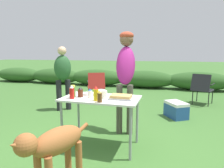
{
  "coord_description": "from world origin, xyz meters",
  "views": [
    {
      "loc": [
        0.94,
        -2.65,
        1.38
      ],
      "look_at": [
        0.07,
        0.34,
        0.89
      ],
      "focal_mm": 32.0,
      "sensor_mm": 36.0,
      "label": 1
    }
  ],
  "objects_px": {
    "standing_person_with_beanie": "(63,73)",
    "camp_chair_near_hedge": "(202,87)",
    "folding_table": "(101,103)",
    "mustard_bottle": "(96,94)",
    "mayo_bottle": "(90,93)",
    "ketchup_bottle": "(72,92)",
    "relish_jar": "(73,91)",
    "dog": "(54,146)",
    "paper_cup_stack": "(104,94)",
    "mixing_bowl": "(101,92)",
    "bbq_sauce_bottle": "(80,92)",
    "plate_stack": "(88,94)",
    "camp_chair_green_behind_table": "(96,85)",
    "standing_person_in_dark_puffer": "(126,67)",
    "cooler_box": "(176,110)",
    "beer_bottle": "(100,97)",
    "food_tray": "(121,97)"
  },
  "relations": [
    {
      "from": "plate_stack",
      "to": "standing_person_in_dark_puffer",
      "type": "distance_m",
      "value": 0.81
    },
    {
      "from": "paper_cup_stack",
      "to": "bbq_sauce_bottle",
      "type": "relative_size",
      "value": 0.76
    },
    {
      "from": "mixing_bowl",
      "to": "mayo_bottle",
      "type": "xyz_separation_m",
      "value": [
        -0.1,
        -0.2,
        0.02
      ]
    },
    {
      "from": "folding_table",
      "to": "mixing_bowl",
      "type": "bearing_deg",
      "value": 108.22
    },
    {
      "from": "bbq_sauce_bottle",
      "to": "dog",
      "type": "height_order",
      "value": "bbq_sauce_bottle"
    },
    {
      "from": "ketchup_bottle",
      "to": "camp_chair_near_hedge",
      "type": "xyz_separation_m",
      "value": [
        2.14,
        3.18,
        -0.36
      ]
    },
    {
      "from": "paper_cup_stack",
      "to": "camp_chair_green_behind_table",
      "type": "height_order",
      "value": "paper_cup_stack"
    },
    {
      "from": "dog",
      "to": "mayo_bottle",
      "type": "bearing_deg",
      "value": -67.67
    },
    {
      "from": "folding_table",
      "to": "camp_chair_near_hedge",
      "type": "bearing_deg",
      "value": 59.35
    },
    {
      "from": "bbq_sauce_bottle",
      "to": "camp_chair_green_behind_table",
      "type": "distance_m",
      "value": 2.75
    },
    {
      "from": "bbq_sauce_bottle",
      "to": "beer_bottle",
      "type": "distance_m",
      "value": 0.43
    },
    {
      "from": "folding_table",
      "to": "mustard_bottle",
      "type": "xyz_separation_m",
      "value": [
        0.0,
        -0.19,
        0.17
      ]
    },
    {
      "from": "mustard_bottle",
      "to": "paper_cup_stack",
      "type": "bearing_deg",
      "value": 69.55
    },
    {
      "from": "folding_table",
      "to": "bbq_sauce_bottle",
      "type": "bearing_deg",
      "value": -171.78
    },
    {
      "from": "folding_table",
      "to": "beer_bottle",
      "type": "relative_size",
      "value": 7.02
    },
    {
      "from": "ketchup_bottle",
      "to": "relish_jar",
      "type": "bearing_deg",
      "value": 107.57
    },
    {
      "from": "mixing_bowl",
      "to": "standing_person_with_beanie",
      "type": "height_order",
      "value": "standing_person_with_beanie"
    },
    {
      "from": "folding_table",
      "to": "dog",
      "type": "xyz_separation_m",
      "value": [
        -0.08,
        -1.1,
        -0.16
      ]
    },
    {
      "from": "mixing_bowl",
      "to": "dog",
      "type": "height_order",
      "value": "mixing_bowl"
    },
    {
      "from": "mustard_bottle",
      "to": "relish_jar",
      "type": "bearing_deg",
      "value": 163.89
    },
    {
      "from": "standing_person_in_dark_puffer",
      "to": "camp_chair_near_hedge",
      "type": "bearing_deg",
      "value": 48.53
    },
    {
      "from": "mixing_bowl",
      "to": "dog",
      "type": "relative_size",
      "value": 0.22
    },
    {
      "from": "mustard_bottle",
      "to": "cooler_box",
      "type": "height_order",
      "value": "mustard_bottle"
    },
    {
      "from": "dog",
      "to": "plate_stack",
      "type": "bearing_deg",
      "value": -63.37
    },
    {
      "from": "bbq_sauce_bottle",
      "to": "relish_jar",
      "type": "relative_size",
      "value": 0.85
    },
    {
      "from": "mayo_bottle",
      "to": "paper_cup_stack",
      "type": "bearing_deg",
      "value": 8.58
    },
    {
      "from": "relish_jar",
      "to": "camp_chair_green_behind_table",
      "type": "distance_m",
      "value": 2.76
    },
    {
      "from": "relish_jar",
      "to": "bbq_sauce_bottle",
      "type": "bearing_deg",
      "value": 18.17
    },
    {
      "from": "bbq_sauce_bottle",
      "to": "mayo_bottle",
      "type": "distance_m",
      "value": 0.16
    },
    {
      "from": "ketchup_bottle",
      "to": "camp_chair_near_hedge",
      "type": "height_order",
      "value": "ketchup_bottle"
    },
    {
      "from": "bbq_sauce_bottle",
      "to": "folding_table",
      "type": "bearing_deg",
      "value": 8.22
    },
    {
      "from": "folding_table",
      "to": "standing_person_in_dark_puffer",
      "type": "distance_m",
      "value": 0.86
    },
    {
      "from": "folding_table",
      "to": "paper_cup_stack",
      "type": "distance_m",
      "value": 0.15
    },
    {
      "from": "folding_table",
      "to": "standing_person_with_beanie",
      "type": "distance_m",
      "value": 2.17
    },
    {
      "from": "mayo_bottle",
      "to": "camp_chair_near_hedge",
      "type": "xyz_separation_m",
      "value": [
        1.92,
        3.06,
        -0.34
      ]
    },
    {
      "from": "standing_person_with_beanie",
      "to": "camp_chair_near_hedge",
      "type": "distance_m",
      "value": 3.61
    },
    {
      "from": "paper_cup_stack",
      "to": "ketchup_bottle",
      "type": "xyz_separation_m",
      "value": [
        -0.43,
        -0.15,
        0.04
      ]
    },
    {
      "from": "ketchup_bottle",
      "to": "dog",
      "type": "bearing_deg",
      "value": -72.93
    },
    {
      "from": "standing_person_with_beanie",
      "to": "dog",
      "type": "distance_m",
      "value": 3.03
    },
    {
      "from": "food_tray",
      "to": "mayo_bottle",
      "type": "height_order",
      "value": "mayo_bottle"
    },
    {
      "from": "standing_person_in_dark_puffer",
      "to": "camp_chair_green_behind_table",
      "type": "distance_m",
      "value": 2.36
    },
    {
      "from": "plate_stack",
      "to": "standing_person_with_beanie",
      "type": "relative_size",
      "value": 0.14
    },
    {
      "from": "bbq_sauce_bottle",
      "to": "dog",
      "type": "relative_size",
      "value": 0.17
    },
    {
      "from": "paper_cup_stack",
      "to": "standing_person_with_beanie",
      "type": "xyz_separation_m",
      "value": [
        -1.56,
        1.58,
        0.1
      ]
    },
    {
      "from": "food_tray",
      "to": "ketchup_bottle",
      "type": "relative_size",
      "value": 1.64
    },
    {
      "from": "paper_cup_stack",
      "to": "relish_jar",
      "type": "bearing_deg",
      "value": -174.12
    },
    {
      "from": "plate_stack",
      "to": "bbq_sauce_bottle",
      "type": "xyz_separation_m",
      "value": [
        -0.05,
        -0.18,
        0.06
      ]
    },
    {
      "from": "mustard_bottle",
      "to": "standing_person_with_beanie",
      "type": "bearing_deg",
      "value": 130.67
    },
    {
      "from": "ketchup_bottle",
      "to": "camp_chair_near_hedge",
      "type": "distance_m",
      "value": 3.85
    },
    {
      "from": "beer_bottle",
      "to": "standing_person_with_beanie",
      "type": "xyz_separation_m",
      "value": [
        -1.58,
        1.81,
        0.09
      ]
    }
  ]
}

